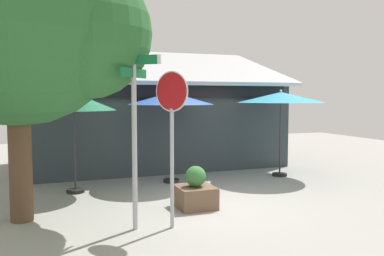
% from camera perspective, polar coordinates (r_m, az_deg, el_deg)
% --- Properties ---
extents(ground_plane, '(28.00, 28.00, 0.10)m').
position_cam_1_polar(ground_plane, '(9.14, 2.59, -10.92)').
color(ground_plane, '#9E9B93').
extents(cafe_building, '(9.09, 4.75, 4.18)m').
position_cam_1_polar(cafe_building, '(14.12, -6.02, 1.11)').
color(cafe_building, '#333D42').
rests_on(cafe_building, ground).
extents(street_sign_post, '(0.77, 0.72, 3.11)m').
position_cam_1_polar(street_sign_post, '(7.13, -8.17, 0.73)').
color(street_sign_post, '#A8AAB2').
rests_on(street_sign_post, ground).
extents(stop_sign, '(0.41, 0.61, 2.83)m').
position_cam_1_polar(stop_sign, '(7.16, -2.89, 1.05)').
color(stop_sign, '#A8AAB2').
rests_on(stop_sign, ground).
extents(patio_umbrella_forest_green_left, '(2.06, 2.06, 2.55)m').
position_cam_1_polar(patio_umbrella_forest_green_left, '(10.23, -16.46, 3.51)').
color(patio_umbrella_forest_green_left, black).
rests_on(patio_umbrella_forest_green_left, ground).
extents(patio_umbrella_royal_blue_center, '(2.38, 2.38, 2.56)m').
position_cam_1_polar(patio_umbrella_royal_blue_center, '(11.07, -3.01, 4.10)').
color(patio_umbrella_royal_blue_center, black).
rests_on(patio_umbrella_royal_blue_center, ground).
extents(patio_umbrella_teal_right, '(2.58, 2.58, 2.59)m').
position_cam_1_polar(patio_umbrella_teal_right, '(12.22, 12.50, 4.18)').
color(patio_umbrella_teal_right, black).
rests_on(patio_umbrella_teal_right, ground).
extents(shade_tree, '(4.57, 4.32, 6.14)m').
position_cam_1_polar(shade_tree, '(8.26, -22.50, 14.77)').
color(shade_tree, brown).
rests_on(shade_tree, ground).
extents(sidewalk_planter, '(0.77, 0.77, 0.90)m').
position_cam_1_polar(sidewalk_planter, '(8.68, 0.51, -9.09)').
color(sidewalk_planter, brown).
rests_on(sidewalk_planter, ground).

